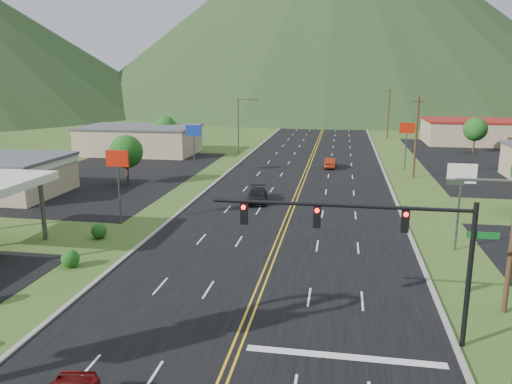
% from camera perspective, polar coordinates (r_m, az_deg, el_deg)
% --- Properties ---
extents(traffic_signal, '(13.10, 0.43, 7.00)m').
position_cam_1_polar(traffic_signal, '(23.87, 14.15, -4.65)').
color(traffic_signal, black).
rests_on(traffic_signal, ground).
extents(streetlight_west, '(3.28, 0.25, 9.00)m').
position_cam_1_polar(streetlight_west, '(80.67, -1.83, 7.98)').
color(streetlight_west, '#59595E').
rests_on(streetlight_west, ground).
extents(building_west_far, '(18.40, 11.40, 4.50)m').
position_cam_1_polar(building_west_far, '(83.92, -13.13, 5.84)').
color(building_west_far, '#C6AE89').
rests_on(building_west_far, ground).
extents(building_east_far, '(16.40, 12.40, 4.50)m').
position_cam_1_polar(building_east_far, '(101.97, 23.22, 6.36)').
color(building_east_far, '#C6AE89').
rests_on(building_east_far, ground).
extents(pole_sign_west_a, '(2.00, 0.18, 6.40)m').
position_cam_1_polar(pole_sign_west_a, '(43.53, -15.53, 2.87)').
color(pole_sign_west_a, '#59595E').
rests_on(pole_sign_west_a, ground).
extents(pole_sign_west_b, '(2.00, 0.18, 6.40)m').
position_cam_1_polar(pole_sign_west_b, '(63.89, -7.15, 6.40)').
color(pole_sign_west_b, '#59595E').
rests_on(pole_sign_west_b, ground).
extents(pole_sign_east_a, '(2.00, 0.18, 6.40)m').
position_cam_1_polar(pole_sign_east_a, '(38.39, 22.39, 1.02)').
color(pole_sign_east_a, '#59595E').
rests_on(pole_sign_east_a, ground).
extents(pole_sign_east_b, '(2.00, 0.18, 6.40)m').
position_cam_1_polar(pole_sign_east_b, '(69.62, 16.87, 6.49)').
color(pole_sign_east_b, '#59595E').
rests_on(pole_sign_east_b, ground).
extents(tree_west_a, '(3.84, 3.84, 5.82)m').
position_cam_1_polar(tree_west_a, '(59.65, -14.61, 4.47)').
color(tree_west_a, '#382314').
rests_on(tree_west_a, ground).
extents(tree_west_b, '(3.84, 3.84, 5.82)m').
position_cam_1_polar(tree_west_b, '(86.35, -10.31, 7.26)').
color(tree_west_b, '#382314').
rests_on(tree_west_b, ground).
extents(tree_east_b, '(3.84, 3.84, 5.82)m').
position_cam_1_polar(tree_east_b, '(89.73, 23.78, 6.57)').
color(tree_east_b, '#382314').
rests_on(tree_east_b, ground).
extents(utility_pole_b, '(1.60, 0.28, 10.00)m').
position_cam_1_polar(utility_pole_b, '(64.75, 17.83, 6.03)').
color(utility_pole_b, '#382314').
rests_on(utility_pole_b, ground).
extents(utility_pole_c, '(1.60, 0.28, 10.00)m').
position_cam_1_polar(utility_pole_c, '(104.35, 14.90, 8.70)').
color(utility_pole_c, '#382314').
rests_on(utility_pole_c, ground).
extents(utility_pole_d, '(1.60, 0.28, 10.00)m').
position_cam_1_polar(utility_pole_d, '(144.17, 13.57, 9.89)').
color(utility_pole_d, '#382314').
rests_on(utility_pole_d, ground).
extents(mountain_n, '(220.00, 220.00, 85.00)m').
position_cam_1_polar(mountain_n, '(230.70, 9.19, 20.49)').
color(mountain_n, '#1B391A').
rests_on(mountain_n, ground).
extents(car_dark_mid, '(2.54, 4.87, 1.35)m').
position_cam_1_polar(car_dark_mid, '(50.13, 0.19, -0.44)').
color(car_dark_mid, black).
rests_on(car_dark_mid, ground).
extents(car_red_far, '(1.66, 4.24, 1.37)m').
position_cam_1_polar(car_red_far, '(69.69, 8.52, 3.29)').
color(car_red_far, maroon).
rests_on(car_red_far, ground).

